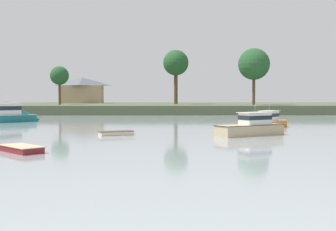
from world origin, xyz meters
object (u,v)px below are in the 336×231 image
(cruiser_teal, at_px, (11,117))
(dinghy_cream, at_px, (116,134))
(dinghy_maroon, at_px, (22,150))
(cruiser_orange, at_px, (268,124))
(cruiser_sand, at_px, (255,130))

(cruiser_teal, relative_size, dinghy_cream, 2.62)
(dinghy_maroon, xyz_separation_m, dinghy_cream, (5.13, 12.75, -0.01))
(cruiser_teal, xyz_separation_m, cruiser_orange, (35.22, -12.32, -0.18))
(dinghy_cream, bearing_deg, cruiser_sand, -0.48)
(cruiser_orange, height_order, dinghy_maroon, cruiser_orange)
(cruiser_teal, height_order, dinghy_maroon, cruiser_teal)
(cruiser_teal, distance_m, dinghy_cream, 28.52)
(dinghy_maroon, bearing_deg, cruiser_teal, 110.05)
(dinghy_maroon, relative_size, dinghy_cream, 1.04)
(cruiser_orange, relative_size, dinghy_maroon, 1.79)
(cruiser_orange, relative_size, cruiser_sand, 0.85)
(cruiser_orange, height_order, dinghy_cream, cruiser_orange)
(cruiser_teal, bearing_deg, cruiser_sand, -35.26)
(cruiser_sand, bearing_deg, cruiser_orange, 69.94)
(cruiser_teal, bearing_deg, dinghy_maroon, -69.95)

